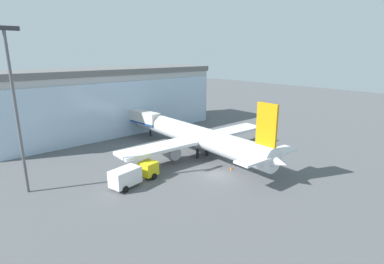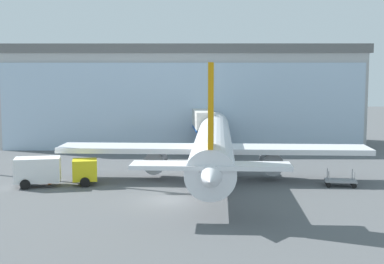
% 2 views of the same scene
% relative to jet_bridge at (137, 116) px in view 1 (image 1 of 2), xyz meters
% --- Properties ---
extents(ground, '(240.00, 240.00, 0.00)m').
position_rel_jet_bridge_xyz_m(ground, '(-2.55, -26.68, -4.23)').
color(ground, '#545659').
extents(terminal_building, '(49.88, 14.04, 14.06)m').
position_rel_jet_bridge_xyz_m(terminal_building, '(-2.55, 7.44, 2.80)').
color(terminal_building, '#AEAEAE').
rests_on(terminal_building, ground).
extents(jet_bridge, '(3.33, 13.36, 5.60)m').
position_rel_jet_bridge_xyz_m(jet_bridge, '(0.00, 0.00, 0.00)').
color(jet_bridge, beige).
rests_on(jet_bridge, ground).
extents(apron_light_mast, '(3.20, 0.40, 20.27)m').
position_rel_jet_bridge_xyz_m(apron_light_mast, '(-24.92, -14.59, 7.69)').
color(apron_light_mast, '#59595E').
rests_on(apron_light_mast, ground).
extents(airplane, '(29.67, 37.94, 10.98)m').
position_rel_jet_bridge_xyz_m(airplane, '(1.18, -17.43, -0.89)').
color(airplane, silver).
rests_on(airplane, ground).
extents(catering_truck, '(7.59, 3.68, 2.65)m').
position_rel_jet_bridge_xyz_m(catering_truck, '(-13.50, -21.43, -2.76)').
color(catering_truck, yellow).
rests_on(catering_truck, ground).
extents(baggage_cart, '(2.99, 1.97, 1.50)m').
position_rel_jet_bridge_xyz_m(baggage_cart, '(12.69, -21.15, -3.73)').
color(baggage_cart, gray).
rests_on(baggage_cart, ground).
extents(safety_cone_nose, '(0.36, 0.36, 0.55)m').
position_rel_jet_bridge_xyz_m(safety_cone_nose, '(0.52, -26.64, -3.95)').
color(safety_cone_nose, orange).
rests_on(safety_cone_nose, ground).
extents(safety_cone_wingtip, '(0.36, 0.36, 0.55)m').
position_rel_jet_bridge_xyz_m(safety_cone_wingtip, '(-14.07, -20.68, -3.95)').
color(safety_cone_wingtip, orange).
rests_on(safety_cone_wingtip, ground).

